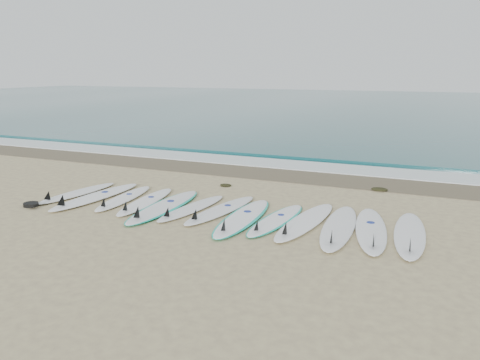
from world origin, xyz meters
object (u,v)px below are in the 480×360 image
at_px(surfboard_0, 76,193).
at_px(leash_coil, 31,205).
at_px(surfboard_12, 410,235).
at_px(surfboard_6, 219,210).

xyz_separation_m(surfboard_0, leash_coil, (-0.22, -1.16, -0.00)).
bearing_deg(surfboard_0, surfboard_12, 7.39).
height_order(surfboard_12, leash_coil, surfboard_12).
relative_size(surfboard_6, surfboard_12, 0.94).
relative_size(surfboard_0, leash_coil, 5.20).
height_order(surfboard_6, leash_coil, surfboard_6).
xyz_separation_m(surfboard_6, surfboard_12, (3.85, -0.03, 0.00)).
bearing_deg(surfboard_0, surfboard_6, 8.17).
xyz_separation_m(surfboard_0, surfboard_12, (7.68, 0.05, 0.01)).
distance_m(surfboard_6, leash_coil, 4.24).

